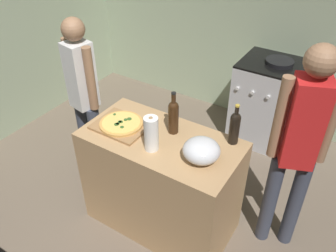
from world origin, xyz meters
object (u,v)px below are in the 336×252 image
at_px(pizza, 121,123).
at_px(wine_bottle_dark, 235,126).
at_px(mixing_bowl, 201,150).
at_px(person_in_stripes, 84,94).
at_px(paper_towel_roll, 151,134).
at_px(person_in_red, 298,145).
at_px(stove, 267,102).
at_px(wine_bottle_clear, 173,115).

distance_m(pizza, wine_bottle_dark, 0.84).
distance_m(mixing_bowl, wine_bottle_dark, 0.31).
bearing_deg(person_in_stripes, wine_bottle_dark, 2.47).
relative_size(mixing_bowl, paper_towel_roll, 0.96).
xyz_separation_m(pizza, person_in_stripes, (-0.59, 0.21, -0.04)).
relative_size(mixing_bowl, person_in_red, 0.15).
bearing_deg(stove, pizza, -111.18).
bearing_deg(wine_bottle_clear, person_in_stripes, 176.37).
height_order(wine_bottle_clear, person_in_stripes, person_in_stripes).
bearing_deg(person_in_stripes, person_in_red, 5.28).
xyz_separation_m(mixing_bowl, person_in_stripes, (-1.28, 0.23, -0.09)).
xyz_separation_m(wine_bottle_clear, person_in_red, (0.84, 0.23, -0.06)).
xyz_separation_m(wine_bottle_clear, stove, (0.27, 1.49, -0.58)).
bearing_deg(wine_bottle_clear, pizza, -157.18).
xyz_separation_m(wine_bottle_clear, person_in_stripes, (-0.96, 0.06, -0.16)).
distance_m(pizza, person_in_red, 1.27).
xyz_separation_m(pizza, mixing_bowl, (0.69, -0.01, 0.05)).
bearing_deg(mixing_bowl, wine_bottle_dark, 70.33).
bearing_deg(pizza, wine_bottle_dark, 19.16).
relative_size(wine_bottle_dark, stove, 0.32).
xyz_separation_m(mixing_bowl, person_in_red, (0.52, 0.40, 0.00)).
height_order(pizza, paper_towel_roll, paper_towel_roll).
relative_size(paper_towel_roll, person_in_stripes, 0.17).
height_order(pizza, stove, stove).
height_order(wine_bottle_clear, person_in_red, person_in_red).
bearing_deg(mixing_bowl, wine_bottle_clear, 152.20).
height_order(person_in_stripes, person_in_red, person_in_red).
xyz_separation_m(pizza, wine_bottle_dark, (0.79, 0.27, 0.11)).
bearing_deg(paper_towel_roll, stove, 80.34).
distance_m(wine_bottle_dark, person_in_red, 0.44).
bearing_deg(wine_bottle_clear, person_in_red, 15.11).
distance_m(wine_bottle_dark, person_in_stripes, 1.39).
relative_size(pizza, stove, 0.34).
bearing_deg(mixing_bowl, person_in_stripes, 169.82).
bearing_deg(person_in_red, stove, 114.28).
bearing_deg(paper_towel_roll, mixing_bowl, 12.84).
relative_size(stove, person_in_red, 0.57).
bearing_deg(stove, wine_bottle_clear, -100.33).
xyz_separation_m(pizza, paper_towel_roll, (0.34, -0.09, 0.10)).
height_order(paper_towel_roll, stove, paper_towel_roll).
distance_m(wine_bottle_clear, stove, 1.62).
xyz_separation_m(wine_bottle_dark, stove, (-0.15, 1.37, -0.57)).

